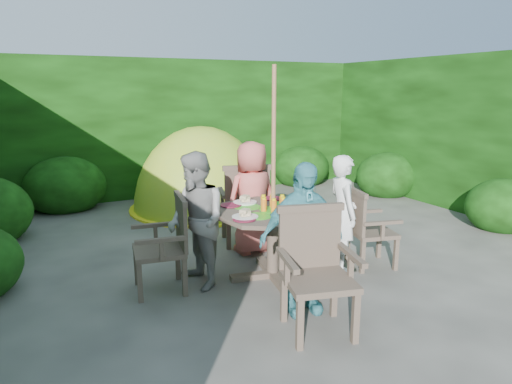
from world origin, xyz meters
name	(u,v)px	position (x,y,z in m)	size (l,w,h in m)	color
ground	(278,250)	(0.00, 0.00, 0.00)	(60.00, 60.00, 0.00)	#44413D
hedge_enclosure	(235,140)	(0.00, 1.33, 1.25)	(9.00, 9.00, 2.50)	black
patio_table	(273,221)	(-0.45, -0.68, 0.63)	(1.48, 1.48, 0.89)	#42352B
parasol_pole	(273,176)	(-0.45, -0.68, 1.10)	(0.04, 0.04, 2.20)	brown
garden_chair_right	(366,227)	(0.63, -0.87, 0.46)	(0.57, 0.61, 0.86)	#42352B
garden_chair_left	(167,243)	(-1.54, -0.49, 0.49)	(0.56, 0.61, 0.91)	#42352B
garden_chair_back	(245,203)	(-0.27, 0.39, 0.55)	(0.73, 0.68, 1.02)	#42352B
garden_chair_front	(316,268)	(-0.64, -1.76, 0.53)	(0.70, 0.65, 0.99)	#42352B
child_right	(342,213)	(0.33, -0.82, 0.64)	(0.47, 0.31, 1.28)	white
child_left	(197,221)	(-1.24, -0.55, 0.69)	(0.67, 0.52, 1.38)	gray
child_back	(252,198)	(-0.32, 0.10, 0.69)	(0.67, 0.44, 1.37)	#D25E56
child_front	(302,239)	(-0.59, -1.47, 0.68)	(0.80, 0.33, 1.37)	teal
dome_tent	(203,208)	(-0.14, 2.38, 0.00)	(2.54, 2.54, 2.75)	#AEC726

